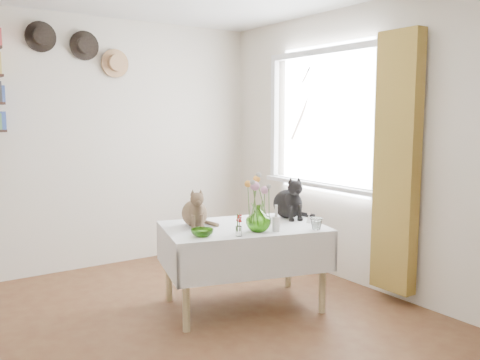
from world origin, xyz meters
TOP-DOWN VIEW (x-y plane):
  - room at (0.00, 0.00)m, footprint 4.08×4.58m
  - window at (1.97, 0.80)m, footprint 0.12×1.52m
  - curtain at (1.90, -0.12)m, footprint 0.12×0.38m
  - dining_table at (0.81, 0.48)m, footprint 1.41×1.10m
  - tabby_cat at (0.49, 0.69)m, footprint 0.28×0.32m
  - black_cat at (1.31, 0.53)m, footprint 0.32×0.36m
  - flower_vase at (0.80, 0.26)m, footprint 0.20×0.20m
  - green_bowl at (0.37, 0.36)m, footprint 0.21×0.21m
  - drinking_glass at (1.20, 0.05)m, footprint 0.13×0.13m
  - candlestick at (0.90, 0.18)m, footprint 0.06×0.06m
  - berry_jar at (0.59, 0.21)m, footprint 0.05×0.05m
  - porcelain_figurine at (1.32, 0.27)m, footprint 0.05×0.05m
  - flower_bouquet at (0.80, 0.27)m, footprint 0.17×0.13m
  - wall_hats at (0.12, 2.19)m, footprint 0.98×0.09m

SIDE VIEW (x-z plane):
  - dining_table at x=0.81m, z-range 0.17..0.84m
  - green_bowl at x=0.37m, z-range 0.67..0.72m
  - porcelain_figurine at x=1.32m, z-range 0.66..0.75m
  - drinking_glass at x=1.20m, z-range 0.67..0.76m
  - candlestick at x=0.90m, z-range 0.63..0.84m
  - berry_jar at x=0.59m, z-range 0.66..0.84m
  - flower_vase at x=0.80m, z-range 0.67..0.87m
  - tabby_cat at x=0.49m, z-range 0.67..0.98m
  - black_cat at x=1.31m, z-range 0.67..1.04m
  - flower_bouquet at x=0.80m, z-range 0.81..1.20m
  - curtain at x=1.90m, z-range 0.10..2.20m
  - room at x=0.00m, z-range -0.04..2.54m
  - window at x=1.97m, z-range 0.74..2.06m
  - wall_hats at x=0.12m, z-range 1.93..2.41m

